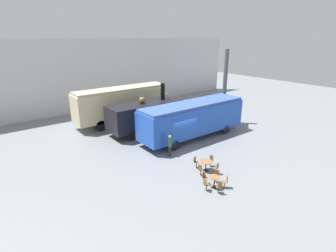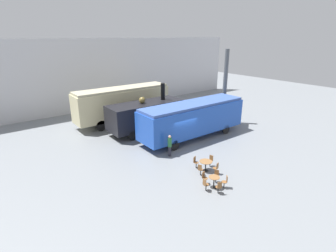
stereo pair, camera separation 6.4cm
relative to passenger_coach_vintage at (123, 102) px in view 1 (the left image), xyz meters
The scene contains 18 objects.
ground_plane 9.10m from the passenger_coach_vintage, 83.87° to the right, with size 80.00×80.00×0.00m, color gray.
backdrop_wall 7.46m from the passenger_coach_vintage, 82.44° to the left, with size 44.00×0.15×9.00m.
passenger_coach_vintage is the anchor object (origin of this frame).
steam_locomotive 4.10m from the passenger_coach_vintage, 84.06° to the right, with size 7.73×2.78×4.73m.
streamlined_locomotive 8.98m from the passenger_coach_vintage, 64.73° to the right, with size 12.92×2.86×3.42m.
cafe_table_near 13.74m from the passenger_coach_vintage, 92.83° to the right, with size 0.93×0.93×0.76m.
cafe_table_mid 15.74m from the passenger_coach_vintage, 96.76° to the right, with size 0.71×0.71×0.77m.
cafe_chair_0 13.48m from the passenger_coach_vintage, 89.48° to the right, with size 0.39×0.37×0.87m.
cafe_chair_1 12.98m from the passenger_coach_vintage, 94.17° to the right, with size 0.37×0.39×0.87m.
cafe_chair_2 14.07m from the passenger_coach_vintage, 96.04° to the right, with size 0.39×0.37×0.87m.
cafe_chair_3 14.53m from the passenger_coach_vintage, 91.64° to the right, with size 0.37×0.39×0.87m.
cafe_chair_4 15.07m from the passenger_coach_vintage, 97.72° to the right, with size 0.36×0.38×0.87m.
cafe_chair_5 15.79m from the passenger_coach_vintage, 99.42° to the right, with size 0.36×0.36×0.87m.
cafe_chair_6 16.44m from the passenger_coach_vintage, 97.46° to the right, with size 0.38×0.40×0.87m.
cafe_chair_7 16.16m from the passenger_coach_vintage, 94.60° to the right, with size 0.41×0.40×0.87m.
cafe_chair_8 15.31m from the passenger_coach_vintage, 94.60° to the right, with size 0.40×0.39×0.87m.
visitor_person 10.23m from the passenger_coach_vintage, 96.91° to the right, with size 0.34×0.34×1.80m.
support_pillar 11.31m from the passenger_coach_vintage, 36.96° to the right, with size 0.44×0.44×8.00m.
Camera 1 is at (-14.10, -16.64, 9.34)m, focal length 28.00 mm.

